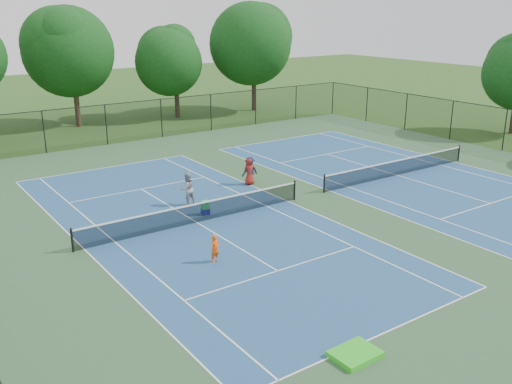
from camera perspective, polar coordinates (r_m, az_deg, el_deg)
ground at (r=31.18m, az=5.36°, el=-0.42°), size 140.00×140.00×0.00m
court_pad at (r=31.18m, az=5.36°, el=-0.41°), size 36.00×36.00×0.01m
tennis_court_left at (r=27.38m, az=-5.93°, el=-2.88°), size 12.00×23.83×1.07m
tennis_court_right at (r=35.90m, az=13.94°, el=1.77°), size 12.00×23.83×1.07m
perimeter_fence at (r=30.71m, az=5.44°, el=2.42°), size 36.08×36.08×3.02m
tree_back_b at (r=50.90m, az=-17.98°, el=13.56°), size 7.60×7.60×10.03m
tree_back_c at (r=53.48m, az=-8.09°, el=13.21°), size 6.00×6.00×8.40m
tree_back_d at (r=56.64m, az=-0.21°, el=15.01°), size 7.80×7.80×10.37m
child_player at (r=23.03m, az=-4.11°, el=-5.66°), size 0.48×0.37×1.18m
instructor at (r=29.66m, az=-6.90°, el=0.32°), size 0.89×0.71×1.73m
bystander_b at (r=32.95m, az=-0.62°, el=2.15°), size 1.05×0.61×1.61m
bystander_c at (r=32.88m, az=-0.67°, el=2.09°), size 0.83×0.59×1.59m
ball_crate at (r=28.38m, az=-5.08°, el=-1.97°), size 0.44×0.39×0.30m
ball_hopper at (r=28.26m, az=-5.10°, el=-1.30°), size 0.36×0.30×0.41m
green_tarp at (r=17.68m, az=9.88°, el=-15.68°), size 1.42×1.10×0.17m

